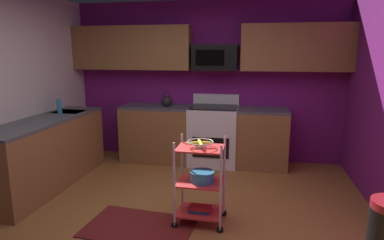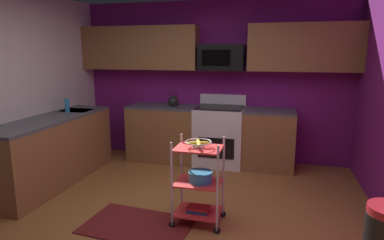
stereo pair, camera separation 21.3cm
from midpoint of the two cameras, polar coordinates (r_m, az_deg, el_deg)
The scene contains 13 objects.
floor at distance 3.65m, azimuth -2.37°, elevation -17.98°, with size 4.40×4.80×0.04m, color #995B2D.
wall_back at distance 5.57m, azimuth 4.78°, elevation 6.56°, with size 4.52×0.06×2.60m, color #751970.
counter_run at distance 5.05m, azimuth -6.72°, elevation -3.64°, with size 3.53×2.70×0.92m.
oven_range at distance 5.36m, azimuth 5.87°, elevation -2.58°, with size 0.76×0.65×1.10m.
upper_cabinets at distance 5.36m, azimuth 4.11°, elevation 12.26°, with size 4.40×0.33×0.70m.
microwave at distance 5.30m, azimuth 6.32°, elevation 10.61°, with size 0.70×0.39×0.40m.
rolling_cart at distance 3.52m, azimuth 2.86°, elevation -10.67°, with size 0.54×0.38×0.91m.
fruit_bowl at distance 3.38m, azimuth 2.93°, elevation -3.99°, with size 0.27×0.27×0.07m.
mixing_bowl_large at distance 3.49m, azimuth 3.23°, elevation -9.67°, with size 0.25×0.25×0.11m.
book_stack at distance 3.64m, azimuth 2.81°, elevation -15.01°, with size 0.24×0.17×0.05m.
kettle at distance 5.42m, azimuth -2.10°, elevation 3.22°, with size 0.21×0.18×0.26m.
dish_soap_bottle at distance 5.15m, azimuth -19.55°, elevation 2.38°, with size 0.06×0.06×0.20m, color #2D8CBF.
floor_rug at distance 3.67m, azimuth -7.63°, elevation -17.50°, with size 1.10×0.70×0.01m, color maroon.
Camera 2 is at (1.03, -3.02, 1.78)m, focal length 31.06 mm.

